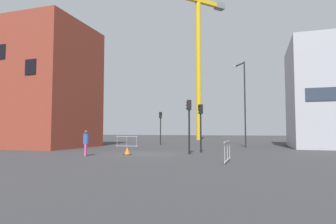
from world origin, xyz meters
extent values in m
plane|color=#333335|center=(0.00, 0.00, 0.00)|extent=(160.00, 160.00, 0.00)
cube|color=brown|center=(-13.56, 4.30, 5.94)|extent=(10.96, 8.01, 11.88)
cube|color=black|center=(-13.56, 0.27, 8.42)|extent=(1.10, 0.06, 1.30)
cube|color=black|center=(-10.27, 0.27, 6.88)|extent=(1.10, 0.06, 1.30)
cylinder|color=gold|center=(-2.14, 30.14, 12.15)|extent=(0.90, 0.90, 24.30)
cube|color=slate|center=(1.19, 33.74, 24.70)|extent=(2.10, 2.14, 1.10)
cylinder|color=#232326|center=(6.42, 10.20, 4.21)|extent=(0.14, 0.14, 8.42)
cube|color=#232326|center=(5.95, 10.90, 8.32)|extent=(1.04, 1.46, 0.10)
ellipsoid|color=silver|center=(5.47, 11.60, 8.30)|extent=(0.44, 0.24, 0.16)
cylinder|color=black|center=(3.09, 0.54, 1.51)|extent=(0.12, 0.12, 3.03)
cube|color=black|center=(3.09, 0.54, 3.38)|extent=(0.36, 0.34, 0.70)
sphere|color=red|center=(2.94, 0.46, 3.60)|extent=(0.11, 0.11, 0.11)
sphere|color=#3C2905|center=(2.94, 0.46, 3.38)|extent=(0.11, 0.11, 0.11)
sphere|color=#07330F|center=(2.94, 0.46, 3.16)|extent=(0.11, 0.11, 0.11)
cylinder|color=black|center=(3.54, 2.39, 1.43)|extent=(0.12, 0.12, 2.87)
cube|color=black|center=(3.54, 2.39, 3.22)|extent=(0.37, 0.37, 0.70)
sphere|color=#390605|center=(3.41, 2.27, 3.44)|extent=(0.11, 0.11, 0.11)
sphere|color=#3C2905|center=(3.41, 2.27, 3.22)|extent=(0.11, 0.11, 0.11)
sphere|color=green|center=(3.41, 2.27, 3.00)|extent=(0.11, 0.11, 0.11)
cylinder|color=black|center=(-3.08, 12.47, 1.53)|extent=(0.12, 0.12, 3.05)
cube|color=black|center=(-3.08, 12.47, 3.40)|extent=(0.37, 0.37, 0.70)
sphere|color=#390605|center=(-2.96, 12.35, 3.62)|extent=(0.11, 0.11, 0.11)
sphere|color=#3C2905|center=(-2.96, 12.35, 3.40)|extent=(0.11, 0.11, 0.11)
sphere|color=green|center=(-2.96, 12.35, 3.18)|extent=(0.11, 0.11, 0.11)
cylinder|color=#D14C8C|center=(-2.99, -2.55, 0.39)|extent=(0.14, 0.14, 0.78)
cylinder|color=#D14C8C|center=(-2.91, -2.74, 0.39)|extent=(0.14, 0.14, 0.78)
cylinder|color=#33519E|center=(-2.95, -2.64, 1.10)|extent=(0.34, 0.34, 0.65)
sphere|color=brown|center=(-2.95, -2.64, 1.53)|extent=(0.21, 0.21, 0.21)
cube|color=#9EA0A5|center=(6.06, -3.55, 1.05)|extent=(0.07, 2.59, 0.06)
cube|color=#9EA0A5|center=(6.06, -3.55, 0.10)|extent=(0.07, 2.59, 0.06)
cylinder|color=#9EA0A5|center=(6.06, -4.71, 0.53)|extent=(0.04, 0.04, 1.05)
cylinder|color=#9EA0A5|center=(6.06, -3.55, 0.53)|extent=(0.04, 0.04, 1.05)
cylinder|color=#9EA0A5|center=(6.07, -2.38, 0.53)|extent=(0.04, 0.04, 1.05)
cube|color=#9EA0A5|center=(-4.79, 7.19, 1.05)|extent=(2.28, 0.17, 0.06)
cube|color=#9EA0A5|center=(-4.79, 7.19, 0.10)|extent=(2.28, 0.17, 0.06)
cylinder|color=#9EA0A5|center=(-5.81, 7.14, 0.53)|extent=(0.04, 0.04, 1.05)
cylinder|color=#9EA0A5|center=(-4.79, 7.19, 0.53)|extent=(0.04, 0.04, 1.05)
cylinder|color=#9EA0A5|center=(-3.77, 7.24, 0.53)|extent=(0.04, 0.04, 1.05)
cube|color=black|center=(-0.86, -0.94, 0.01)|extent=(0.51, 0.51, 0.03)
cone|color=orange|center=(-0.86, -0.94, 0.26)|extent=(0.39, 0.39, 0.51)
camera|label=1|loc=(7.60, -18.62, 1.62)|focal=30.63mm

